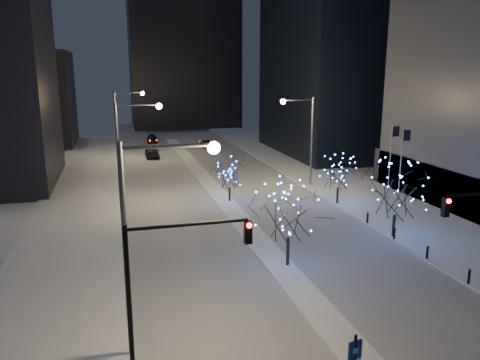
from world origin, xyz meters
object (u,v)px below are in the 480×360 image
object	(u,v)px
street_lamp_w_near	(149,220)
traffic_signal_west	(167,274)
street_lamp_w_far	(123,115)
street_lamp_east	(305,130)
car_near	(152,152)
street_lamp_w_mid	(129,140)
car_far	(152,139)
holiday_tree_median_far	(229,175)
holiday_tree_median_near	(289,213)
car_mid	(205,143)
holiday_tree_plaza_far	(339,174)
holiday_tree_plaza_near	(396,192)

from	to	relation	value
street_lamp_w_near	traffic_signal_west	distance (m)	2.70
street_lamp_w_far	street_lamp_east	bearing A→B (deg)	-49.15
car_near	street_lamp_w_mid	bearing A→B (deg)	-98.97
street_lamp_east	car_far	world-z (taller)	street_lamp_east
street_lamp_w_near	car_far	size ratio (longest dim) A/B	2.17
holiday_tree_median_far	holiday_tree_median_near	bearing A→B (deg)	-90.00
car_near	street_lamp_w_far	bearing A→B (deg)	-174.32
car_mid	holiday_tree_plaza_far	size ratio (longest dim) A/B	0.83
holiday_tree_median_near	street_lamp_east	bearing A→B (deg)	64.94
holiday_tree_median_near	holiday_tree_plaza_near	world-z (taller)	holiday_tree_plaza_near
street_lamp_w_near	car_near	xyz separation A→B (m)	(3.99, 50.40, -5.67)
holiday_tree_plaza_near	car_far	bearing A→B (deg)	104.53
holiday_tree_plaza_near	holiday_tree_median_near	bearing A→B (deg)	-162.75
car_mid	holiday_tree_median_near	xyz separation A→B (m)	(-4.14, -50.59, 3.14)
traffic_signal_west	car_mid	world-z (taller)	traffic_signal_west
holiday_tree_median_far	car_near	bearing A→B (deg)	101.57
street_lamp_w_mid	street_lamp_east	size ratio (longest dim) A/B	1.00
street_lamp_east	holiday_tree_median_near	size ratio (longest dim) A/B	1.77
car_far	holiday_tree_plaza_far	bearing A→B (deg)	-70.55
street_lamp_w_near	holiday_tree_median_near	size ratio (longest dim) A/B	1.77
traffic_signal_west	holiday_tree_median_near	distance (m)	13.09
car_near	car_far	xyz separation A→B (m)	(1.23, 15.09, -0.16)
car_mid	holiday_tree_median_far	size ratio (longest dim) A/B	0.92
street_lamp_w_near	street_lamp_east	distance (m)	33.85
street_lamp_w_near	car_mid	world-z (taller)	street_lamp_w_near
street_lamp_w_far	holiday_tree_median_near	xyz separation A→B (m)	(9.44, -42.50, -2.73)
street_lamp_w_mid	car_near	bearing A→B (deg)	81.08
street_lamp_w_far	holiday_tree_plaza_far	size ratio (longest dim) A/B	2.16
street_lamp_w_far	holiday_tree_median_near	size ratio (longest dim) A/B	1.77
car_near	car_far	world-z (taller)	car_near
traffic_signal_west	car_far	xyz separation A→B (m)	(4.72, 67.50, -4.09)
holiday_tree_plaza_far	holiday_tree_plaza_near	bearing A→B (deg)	-90.00
street_lamp_w_mid	holiday_tree_plaza_far	xyz separation A→B (m)	(19.44, -4.74, -3.40)
holiday_tree_plaza_far	car_near	bearing A→B (deg)	117.14
holiday_tree_median_far	holiday_tree_plaza_far	world-z (taller)	holiday_tree_plaza_far
street_lamp_w_near	car_near	bearing A→B (deg)	85.48
holiday_tree_plaza_near	traffic_signal_west	bearing A→B (deg)	-146.34
car_mid	holiday_tree_median_far	world-z (taller)	holiday_tree_median_far
traffic_signal_west	car_near	size ratio (longest dim) A/B	1.45
traffic_signal_west	holiday_tree_median_far	world-z (taller)	traffic_signal_west
car_near	holiday_tree_median_far	distance (m)	27.24
traffic_signal_west	holiday_tree_plaza_far	distance (m)	29.28
holiday_tree_median_near	holiday_tree_plaza_far	size ratio (longest dim) A/B	1.22
holiday_tree_median_far	holiday_tree_plaza_near	bearing A→B (deg)	-52.79
street_lamp_w_mid	traffic_signal_west	size ratio (longest dim) A/B	1.43
holiday_tree_median_near	holiday_tree_plaza_near	xyz separation A→B (m)	(10.00, 3.11, -0.04)
street_lamp_w_mid	holiday_tree_plaza_near	size ratio (longest dim) A/B	1.70
street_lamp_w_near	street_lamp_w_mid	size ratio (longest dim) A/B	1.00
holiday_tree_median_near	holiday_tree_median_far	world-z (taller)	holiday_tree_median_near
holiday_tree_median_far	street_lamp_w_near	bearing A→B (deg)	-111.65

